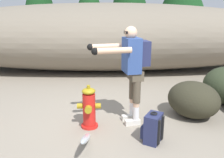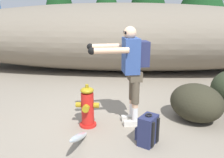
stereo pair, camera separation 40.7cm
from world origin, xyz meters
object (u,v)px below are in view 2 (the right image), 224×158
utility_worker (131,64)px  spare_backpack (148,130)px  fire_hydrant (88,107)px  boulder_mid (196,103)px

utility_worker → spare_backpack: utility_worker is taller
spare_backpack → fire_hydrant: bearing=2.7°
fire_hydrant → utility_worker: (0.70, 0.16, 0.71)m
fire_hydrant → spare_backpack: size_ratio=1.56×
spare_backpack → boulder_mid: (0.90, 0.88, 0.11)m
fire_hydrant → boulder_mid: fire_hydrant is taller
utility_worker → boulder_mid: (1.16, 0.22, -0.71)m
utility_worker → spare_backpack: 1.09m
fire_hydrant → utility_worker: size_ratio=0.44×
spare_backpack → boulder_mid: bearing=-106.0°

